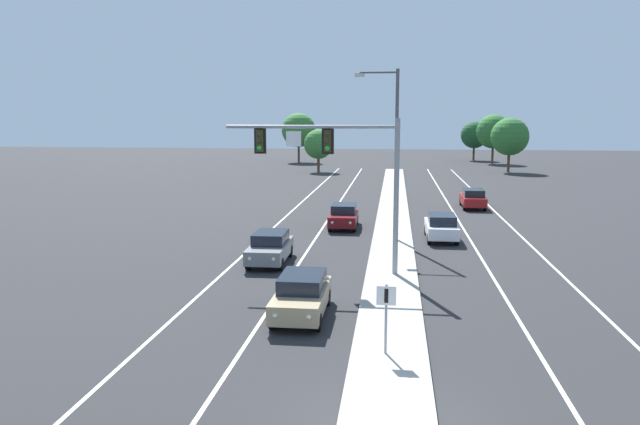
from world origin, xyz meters
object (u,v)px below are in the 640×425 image
object	(u,v)px
median_sign_post	(386,309)
tree_far_right_a	(493,132)
car_oncoming_grey	(270,247)
tree_far_left_b	(318,144)
tree_far_right_c	(510,137)
car_oncoming_darkred	(344,216)
tree_far_right_b	(474,135)
car_oncoming_tan	(302,295)
overhead_signal_mast	(340,162)
car_receding_red	(473,198)
car_receding_white	(441,226)
tree_far_left_c	(299,130)
street_lamp_median	(393,145)

from	to	relation	value
median_sign_post	tree_far_right_a	distance (m)	84.18
car_oncoming_grey	tree_far_left_b	bearing A→B (deg)	94.41
car_oncoming_grey	tree_far_right_c	size ratio (longest dim) A/B	0.61
car_oncoming_darkred	tree_far_right_b	xyz separation A→B (m)	(16.79, 67.57, 3.54)
car_oncoming_tan	tree_far_right_a	size ratio (longest dim) A/B	0.57
overhead_signal_mast	car_receding_red	distance (m)	24.91
car_oncoming_darkred	tree_far_right_c	xyz separation A→B (m)	(18.60, 44.67, 3.96)
median_sign_post	tree_far_left_b	distance (m)	65.11
car_receding_white	tree_far_left_c	world-z (taller)	tree_far_left_c
car_oncoming_grey	tree_far_right_c	distance (m)	59.37
car_oncoming_grey	car_oncoming_tan	bearing A→B (deg)	-70.66
car_receding_red	tree_far_left_b	size ratio (longest dim) A/B	0.78
street_lamp_median	tree_far_right_b	distance (m)	73.07
street_lamp_median	tree_far_right_b	xyz separation A→B (m)	(13.59, 71.79, -1.43)
car_receding_red	tree_far_right_a	world-z (taller)	tree_far_right_a
overhead_signal_mast	car_receding_red	size ratio (longest dim) A/B	1.79
street_lamp_median	tree_far_left_c	size ratio (longest dim) A/B	1.24
car_oncoming_grey	car_oncoming_darkred	distance (m)	10.93
car_oncoming_grey	car_receding_white	size ratio (longest dim) A/B	1.00
car_oncoming_grey	tree_far_right_c	world-z (taller)	tree_far_right_c
median_sign_post	car_receding_red	size ratio (longest dim) A/B	0.49
car_oncoming_tan	car_oncoming_darkred	distance (m)	18.76
tree_far_left_b	tree_far_right_b	xyz separation A→B (m)	(23.72, 25.75, 0.61)
car_receding_red	car_receding_white	bearing A→B (deg)	-104.51
car_oncoming_grey	tree_far_right_a	distance (m)	74.10
street_lamp_median	car_receding_white	distance (m)	5.88
car_oncoming_tan	car_receding_red	size ratio (longest dim) A/B	1.00
overhead_signal_mast	car_oncoming_darkred	distance (m)	13.39
median_sign_post	car_oncoming_tan	xyz separation A→B (m)	(-3.19, 3.70, -0.77)
street_lamp_median	tree_far_left_b	xyz separation A→B (m)	(-10.14, 46.04, -2.04)
car_receding_white	car_oncoming_darkred	bearing A→B (deg)	151.55
car_oncoming_tan	car_receding_white	size ratio (longest dim) A/B	1.00
tree_far_right_a	tree_far_right_c	bearing A→B (deg)	-90.83
car_oncoming_tan	tree_far_right_c	distance (m)	66.22
overhead_signal_mast	tree_far_right_c	xyz separation A→B (m)	(17.74, 57.24, -0.58)
car_oncoming_tan	car_oncoming_darkred	bearing A→B (deg)	89.98
median_sign_post	tree_far_right_c	bearing A→B (deg)	77.06
car_oncoming_darkred	car_receding_white	xyz separation A→B (m)	(6.24, -3.38, 0.00)
tree_far_left_c	tree_far_right_c	world-z (taller)	tree_far_left_c
car_oncoming_grey	car_oncoming_darkred	xyz separation A→B (m)	(2.89, 10.54, 0.00)
overhead_signal_mast	tree_far_left_c	bearing A→B (deg)	100.43
car_receding_white	car_receding_red	distance (m)	14.07
tree_far_left_c	overhead_signal_mast	bearing A→B (deg)	-79.57
tree_far_left_b	tree_far_right_b	world-z (taller)	tree_far_right_b
median_sign_post	overhead_signal_mast	bearing A→B (deg)	103.19
tree_far_right_a	tree_far_left_b	bearing A→B (deg)	-144.53
overhead_signal_mast	tree_far_right_a	xyz separation A→B (m)	(17.96, 72.75, -0.26)
overhead_signal_mast	tree_far_right_c	bearing A→B (deg)	72.78
car_receding_red	tree_far_right_a	bearing A→B (deg)	79.71
tree_far_left_c	tree_far_right_b	xyz separation A→B (m)	(29.23, 7.92, -0.90)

